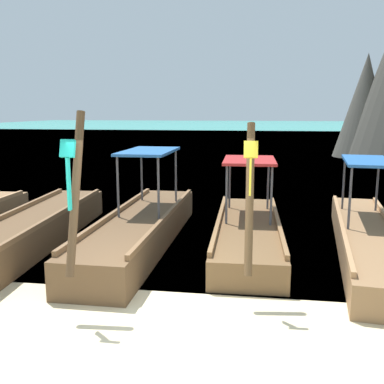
# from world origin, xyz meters

# --- Properties ---
(ground) EXTENTS (120.00, 120.00, 0.00)m
(ground) POSITION_xyz_m (0.00, 0.00, 0.00)
(ground) COLOR beige
(sea_water) EXTENTS (120.00, 120.00, 0.00)m
(sea_water) POSITION_xyz_m (0.00, 61.09, 0.00)
(sea_water) COLOR #2DB29E
(sea_water) RESTS_ON ground
(longtail_boat_violet_ribbon) EXTENTS (1.50, 6.92, 2.54)m
(longtail_boat_violet_ribbon) POSITION_xyz_m (-3.52, 3.11, 0.34)
(longtail_boat_violet_ribbon) COLOR brown
(longtail_boat_violet_ribbon) RESTS_ON ground
(longtail_boat_turquoise_ribbon) EXTENTS (1.32, 6.82, 2.92)m
(longtail_boat_turquoise_ribbon) POSITION_xyz_m (-1.20, 3.52, 0.38)
(longtail_boat_turquoise_ribbon) COLOR brown
(longtail_boat_turquoise_ribbon) RESTS_ON ground
(longtail_boat_yellow_ribbon) EXTENTS (1.48, 5.89, 2.74)m
(longtail_boat_yellow_ribbon) POSITION_xyz_m (1.12, 3.80, 0.33)
(longtail_boat_yellow_ribbon) COLOR brown
(longtail_boat_yellow_ribbon) RESTS_ON ground
(longtail_boat_green_ribbon) EXTENTS (1.81, 7.07, 2.82)m
(longtail_boat_green_ribbon) POSITION_xyz_m (3.55, 3.64, 0.34)
(longtail_boat_green_ribbon) COLOR olive
(longtail_boat_green_ribbon) RESTS_ON ground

